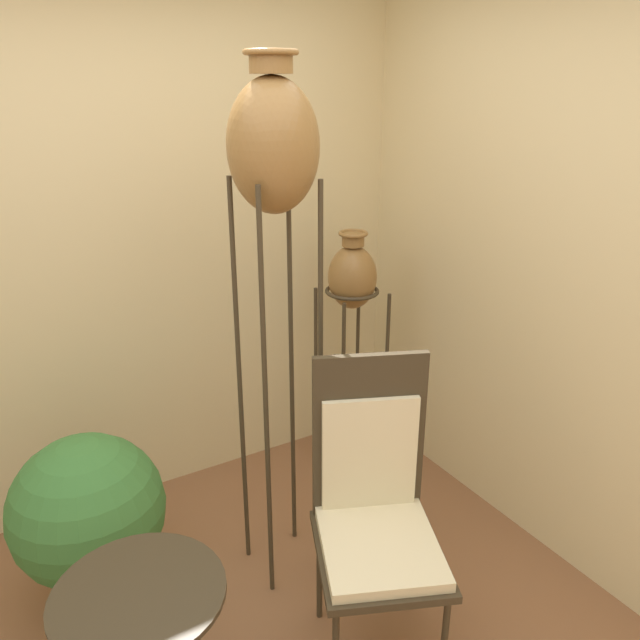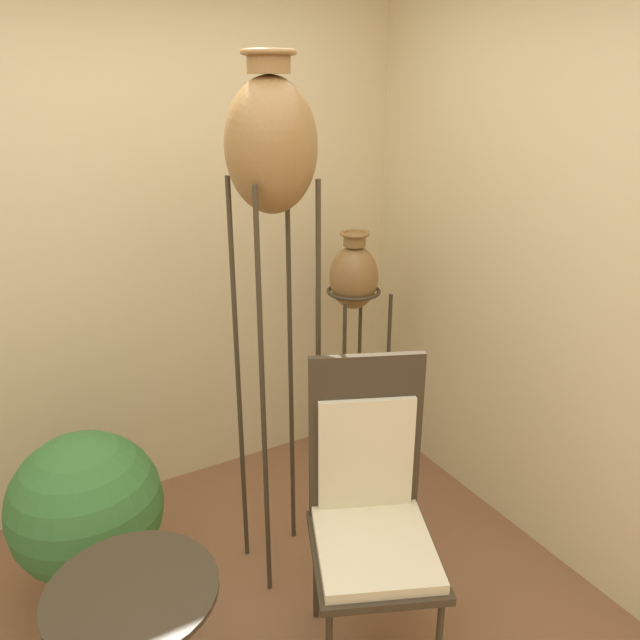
{
  "view_description": "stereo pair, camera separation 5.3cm",
  "coord_description": "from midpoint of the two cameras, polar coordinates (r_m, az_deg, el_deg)",
  "views": [
    {
      "loc": [
        -0.55,
        -1.32,
        2.07
      ],
      "look_at": [
        0.83,
        0.98,
        1.04
      ],
      "focal_mm": 35.0,
      "sensor_mm": 36.0,
      "label": 1
    },
    {
      "loc": [
        -0.5,
        -1.34,
        2.07
      ],
      "look_at": [
        0.83,
        0.98,
        1.04
      ],
      "focal_mm": 35.0,
      "sensor_mm": 36.0,
      "label": 2
    }
  ],
  "objects": [
    {
      "name": "vase_stand_medium",
      "position": [
        3.22,
        2.49,
        3.35
      ],
      "size": [
        0.3,
        0.3,
        1.36
      ],
      "color": "#382D1E",
      "rests_on": "ground_plane"
    },
    {
      "name": "wall_right",
      "position": [
        2.63,
        26.28,
        2.96
      ],
      "size": [
        0.06,
        7.2,
        2.7
      ],
      "color": "beige",
      "rests_on": "ground_plane"
    },
    {
      "name": "chair",
      "position": [
        2.37,
        4.34,
        -16.27
      ],
      "size": [
        0.6,
        0.63,
        1.16
      ],
      "rotation": [
        0.0,
        0.0,
        -0.41
      ],
      "color": "#382D1E",
      "rests_on": "ground_plane"
    },
    {
      "name": "wall_back",
      "position": [
        3.09,
        -20.43,
        6.27
      ],
      "size": [
        7.2,
        0.06,
        2.7
      ],
      "color": "beige",
      "rests_on": "ground_plane"
    },
    {
      "name": "vase_stand_tall",
      "position": [
        2.31,
        -4.96,
        14.61
      ],
      "size": [
        0.33,
        0.33,
        2.17
      ],
      "color": "#382D1E",
      "rests_on": "ground_plane"
    },
    {
      "name": "potted_plant",
      "position": [
        2.76,
        -20.9,
        -16.53
      ],
      "size": [
        0.6,
        0.6,
        0.79
      ],
      "color": "olive",
      "rests_on": "ground_plane"
    },
    {
      "name": "side_table",
      "position": [
        2.22,
        -16.53,
        -25.94
      ],
      "size": [
        0.52,
        0.52,
        0.65
      ],
      "color": "#382D1E",
      "rests_on": "ground_plane"
    }
  ]
}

